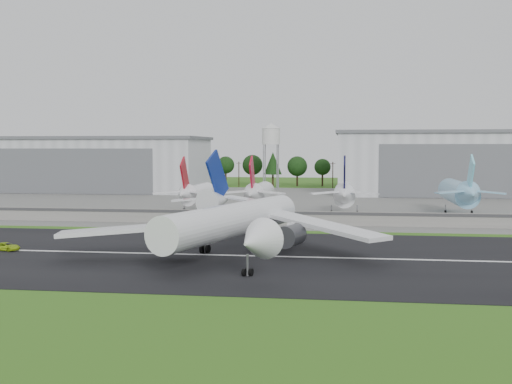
# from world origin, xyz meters

# --- Properties ---
(ground) EXTENTS (600.00, 600.00, 0.00)m
(ground) POSITION_xyz_m (0.00, 0.00, 0.00)
(ground) COLOR #2A5815
(ground) RESTS_ON ground
(runway) EXTENTS (320.00, 60.00, 0.10)m
(runway) POSITION_xyz_m (0.00, 10.00, 0.05)
(runway) COLOR black
(runway) RESTS_ON ground
(runway_centerline) EXTENTS (220.00, 1.00, 0.02)m
(runway_centerline) POSITION_xyz_m (0.00, 10.00, 0.11)
(runway_centerline) COLOR white
(runway_centerline) RESTS_ON runway
(apron) EXTENTS (320.00, 150.00, 0.10)m
(apron) POSITION_xyz_m (0.00, 120.00, 0.05)
(apron) COLOR slate
(apron) RESTS_ON ground
(blast_fence) EXTENTS (240.00, 0.61, 3.50)m
(blast_fence) POSITION_xyz_m (0.00, 54.99, 1.81)
(blast_fence) COLOR gray
(blast_fence) RESTS_ON ground
(hangar_west) EXTENTS (97.00, 44.00, 23.20)m
(hangar_west) POSITION_xyz_m (-80.00, 164.92, 11.63)
(hangar_west) COLOR silver
(hangar_west) RESTS_ON ground
(hangar_east) EXTENTS (102.00, 47.00, 25.20)m
(hangar_east) POSITION_xyz_m (75.00, 164.92, 12.63)
(hangar_east) COLOR silver
(hangar_east) RESTS_ON ground
(water_tower) EXTENTS (8.40, 8.40, 29.40)m
(water_tower) POSITION_xyz_m (-5.00, 185.00, 24.55)
(water_tower) COLOR #99999E
(water_tower) RESTS_ON ground
(utility_poles) EXTENTS (230.00, 3.00, 12.00)m
(utility_poles) POSITION_xyz_m (0.00, 200.00, 0.00)
(utility_poles) COLOR black
(utility_poles) RESTS_ON ground
(treeline) EXTENTS (320.00, 16.00, 22.00)m
(treeline) POSITION_xyz_m (0.00, 215.00, 0.00)
(treeline) COLOR black
(treeline) RESTS_ON ground
(main_airliner) EXTENTS (54.78, 58.07, 18.17)m
(main_airliner) POSITION_xyz_m (8.71, 9.58, 4.89)
(main_airliner) COLOR white
(main_airliner) RESTS_ON runway
(ground_vehicle) EXTENTS (5.54, 3.37, 1.44)m
(ground_vehicle) POSITION_xyz_m (-32.88, 9.51, 0.82)
(ground_vehicle) COLOR #A4CB17
(ground_vehicle) RESTS_ON runway
(parked_jet_red_a) EXTENTS (7.36, 31.29, 16.39)m
(parked_jet_red_a) POSITION_xyz_m (-13.84, 76.51, 5.90)
(parked_jet_red_a) COLOR white
(parked_jet_red_a) RESTS_ON ground
(parked_jet_red_b) EXTENTS (7.36, 31.29, 16.60)m
(parked_jet_red_b) POSITION_xyz_m (4.01, 76.55, 6.10)
(parked_jet_red_b) COLOR white
(parked_jet_red_b) RESTS_ON ground
(parked_jet_navy) EXTENTS (7.36, 31.29, 16.68)m
(parked_jet_navy) POSITION_xyz_m (27.56, 76.56, 6.17)
(parked_jet_navy) COLOR white
(parked_jet_navy) RESTS_ON ground
(parked_jet_skyblue) EXTENTS (7.36, 37.29, 17.04)m
(parked_jet_skyblue) POSITION_xyz_m (58.65, 81.61, 6.47)
(parked_jet_skyblue) COLOR #89C7ED
(parked_jet_skyblue) RESTS_ON ground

